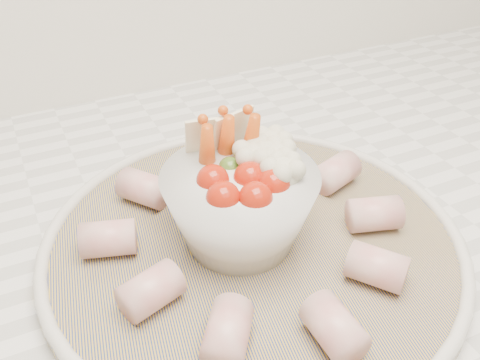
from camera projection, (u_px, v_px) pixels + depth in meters
name	position (u px, v px, depth m)	size (l,w,h in m)	color
serving_platter	(253.00, 242.00, 0.50)	(0.45, 0.45, 0.02)	navy
veggie_bowl	(242.00, 201.00, 0.47)	(0.14, 0.14, 0.11)	silver
cured_meat_rolls	(252.00, 225.00, 0.49)	(0.30, 0.29, 0.03)	#C05859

